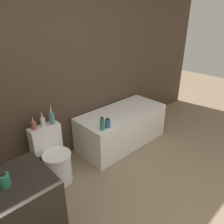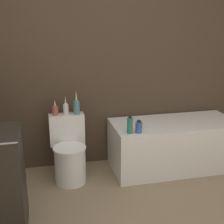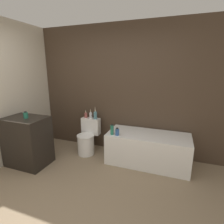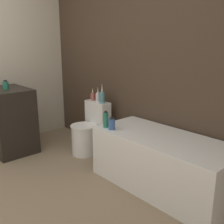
{
  "view_description": "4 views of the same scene",
  "coord_description": "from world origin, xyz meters",
  "px_view_note": "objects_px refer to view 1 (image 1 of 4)",
  "views": [
    {
      "loc": [
        -1.47,
        -0.53,
        2.04
      ],
      "look_at": [
        0.36,
        1.4,
        0.8
      ],
      "focal_mm": 35.0,
      "sensor_mm": 36.0,
      "label": 1
    },
    {
      "loc": [
        -0.69,
        -1.56,
        1.77
      ],
      "look_at": [
        0.01,
        1.46,
        0.82
      ],
      "focal_mm": 50.0,
      "sensor_mm": 36.0,
      "label": 2
    },
    {
      "loc": [
        1.23,
        -1.38,
        1.76
      ],
      "look_at": [
        0.17,
        1.5,
        0.98
      ],
      "focal_mm": 28.0,
      "sensor_mm": 36.0,
      "label": 3
    },
    {
      "loc": [
        2.34,
        -0.43,
        1.51
      ],
      "look_at": [
        0.32,
        1.41,
        0.78
      ],
      "focal_mm": 42.0,
      "sensor_mm": 36.0,
      "label": 4
    }
  ],
  "objects_px": {
    "bathtub": "(122,127)",
    "vase_gold": "(34,125)",
    "soap_bottle_glass": "(4,180)",
    "vase_bronze": "(52,117)",
    "shampoo_bottle_short": "(108,123)",
    "toilet": "(54,158)",
    "shampoo_bottle_tall": "(102,124)",
    "vase_silver": "(43,121)"
  },
  "relations": [
    {
      "from": "bathtub",
      "to": "shampoo_bottle_tall",
      "type": "distance_m",
      "value": 0.76
    },
    {
      "from": "soap_bottle_glass",
      "to": "shampoo_bottle_short",
      "type": "relative_size",
      "value": 0.89
    },
    {
      "from": "bathtub",
      "to": "vase_gold",
      "type": "bearing_deg",
      "value": 172.87
    },
    {
      "from": "vase_gold",
      "to": "vase_silver",
      "type": "distance_m",
      "value": 0.12
    },
    {
      "from": "toilet",
      "to": "shampoo_bottle_short",
      "type": "bearing_deg",
      "value": -17.16
    },
    {
      "from": "vase_gold",
      "to": "vase_bronze",
      "type": "relative_size",
      "value": 0.65
    },
    {
      "from": "vase_bronze",
      "to": "shampoo_bottle_short",
      "type": "xyz_separation_m",
      "value": [
        0.61,
        -0.38,
        -0.17
      ]
    },
    {
      "from": "soap_bottle_glass",
      "to": "shampoo_bottle_tall",
      "type": "xyz_separation_m",
      "value": [
        1.4,
        0.56,
        -0.29
      ]
    },
    {
      "from": "shampoo_bottle_tall",
      "to": "vase_bronze",
      "type": "bearing_deg",
      "value": 143.32
    },
    {
      "from": "soap_bottle_glass",
      "to": "vase_gold",
      "type": "xyz_separation_m",
      "value": [
        0.65,
        0.97,
        -0.18
      ]
    },
    {
      "from": "vase_silver",
      "to": "shampoo_bottle_tall",
      "type": "height_order",
      "value": "vase_silver"
    },
    {
      "from": "vase_bronze",
      "to": "shampoo_bottle_short",
      "type": "height_order",
      "value": "vase_bronze"
    },
    {
      "from": "soap_bottle_glass",
      "to": "shampoo_bottle_short",
      "type": "xyz_separation_m",
      "value": [
        1.5,
        0.56,
        -0.31
      ]
    },
    {
      "from": "vase_gold",
      "to": "vase_bronze",
      "type": "height_order",
      "value": "vase_bronze"
    },
    {
      "from": "vase_gold",
      "to": "shampoo_bottle_tall",
      "type": "distance_m",
      "value": 0.86
    },
    {
      "from": "vase_silver",
      "to": "vase_bronze",
      "type": "distance_m",
      "value": 0.12
    },
    {
      "from": "vase_gold",
      "to": "vase_silver",
      "type": "height_order",
      "value": "vase_silver"
    },
    {
      "from": "vase_bronze",
      "to": "shampoo_bottle_tall",
      "type": "bearing_deg",
      "value": -36.68
    },
    {
      "from": "soap_bottle_glass",
      "to": "vase_gold",
      "type": "relative_size",
      "value": 0.68
    },
    {
      "from": "bathtub",
      "to": "soap_bottle_glass",
      "type": "bearing_deg",
      "value": -158.47
    },
    {
      "from": "bathtub",
      "to": "vase_gold",
      "type": "distance_m",
      "value": 1.47
    },
    {
      "from": "vase_gold",
      "to": "vase_bronze",
      "type": "xyz_separation_m",
      "value": [
        0.24,
        -0.02,
        0.03
      ]
    },
    {
      "from": "soap_bottle_glass",
      "to": "shampoo_bottle_short",
      "type": "height_order",
      "value": "soap_bottle_glass"
    },
    {
      "from": "bathtub",
      "to": "toilet",
      "type": "distance_m",
      "value": 1.26
    },
    {
      "from": "shampoo_bottle_tall",
      "to": "vase_gold",
      "type": "bearing_deg",
      "value": 151.51
    },
    {
      "from": "toilet",
      "to": "vase_silver",
      "type": "xyz_separation_m",
      "value": [
        0.0,
        0.18,
        0.47
      ]
    },
    {
      "from": "soap_bottle_glass",
      "to": "vase_gold",
      "type": "height_order",
      "value": "soap_bottle_glass"
    },
    {
      "from": "vase_silver",
      "to": "vase_bronze",
      "type": "relative_size",
      "value": 0.77
    },
    {
      "from": "toilet",
      "to": "soap_bottle_glass",
      "type": "bearing_deg",
      "value": -134.26
    },
    {
      "from": "vase_silver",
      "to": "shampoo_bottle_tall",
      "type": "relative_size",
      "value": 1.13
    },
    {
      "from": "vase_silver",
      "to": "shampoo_bottle_short",
      "type": "height_order",
      "value": "vase_silver"
    },
    {
      "from": "soap_bottle_glass",
      "to": "shampoo_bottle_short",
      "type": "bearing_deg",
      "value": 20.56
    },
    {
      "from": "bathtub",
      "to": "vase_bronze",
      "type": "bearing_deg",
      "value": 172.62
    },
    {
      "from": "vase_bronze",
      "to": "vase_gold",
      "type": "bearing_deg",
      "value": 174.08
    },
    {
      "from": "bathtub",
      "to": "vase_bronze",
      "type": "height_order",
      "value": "vase_bronze"
    },
    {
      "from": "toilet",
      "to": "vase_bronze",
      "type": "relative_size",
      "value": 2.55
    },
    {
      "from": "vase_silver",
      "to": "soap_bottle_glass",
      "type": "bearing_deg",
      "value": -128.44
    },
    {
      "from": "bathtub",
      "to": "soap_bottle_glass",
      "type": "distance_m",
      "value": 2.27
    },
    {
      "from": "toilet",
      "to": "vase_bronze",
      "type": "xyz_separation_m",
      "value": [
        0.12,
        0.16,
        0.49
      ]
    },
    {
      "from": "shampoo_bottle_tall",
      "to": "bathtub",
      "type": "bearing_deg",
      "value": 20.74
    },
    {
      "from": "soap_bottle_glass",
      "to": "vase_silver",
      "type": "bearing_deg",
      "value": 51.56
    },
    {
      "from": "toilet",
      "to": "soap_bottle_glass",
      "type": "height_order",
      "value": "soap_bottle_glass"
    }
  ]
}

